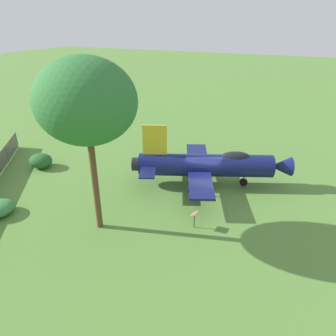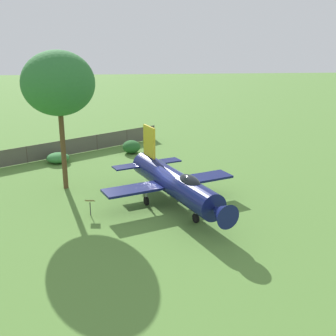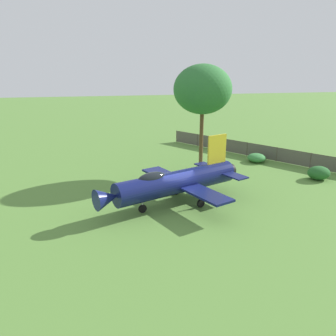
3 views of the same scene
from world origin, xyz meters
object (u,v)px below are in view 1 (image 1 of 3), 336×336
Objects in this scene: shrub_near_fence at (41,161)px; info_plaque at (194,216)px; display_jet at (210,165)px; shade_tree at (86,102)px.

shrub_near_fence reaches higher than info_plaque.
shrub_near_fence is (2.92, -14.31, -1.12)m from display_jet.
shade_tree is 4.97× the size of shrub_near_fence.
shrub_near_fence is 1.79× the size of info_plaque.
shade_tree is at bearing -66.86° from info_plaque.
shade_tree is at bearing 62.63° from shrub_near_fence.
display_jet is 5.69× the size of shrub_near_fence.
shade_tree is at bearing -142.35° from display_jet.
shade_tree reaches higher than info_plaque.
display_jet is at bearing 101.54° from shrub_near_fence.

